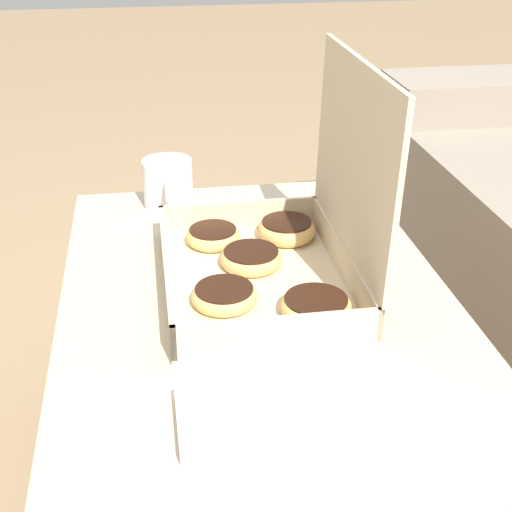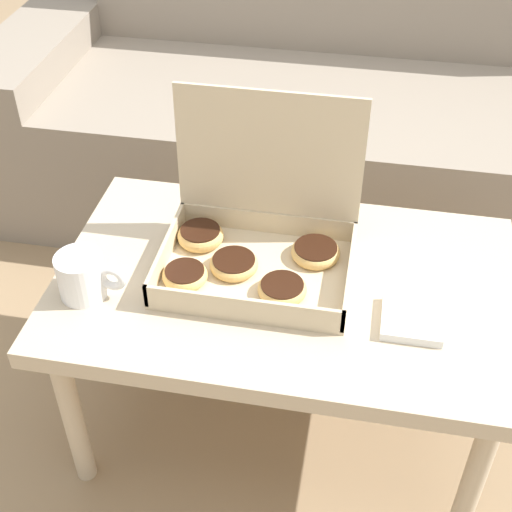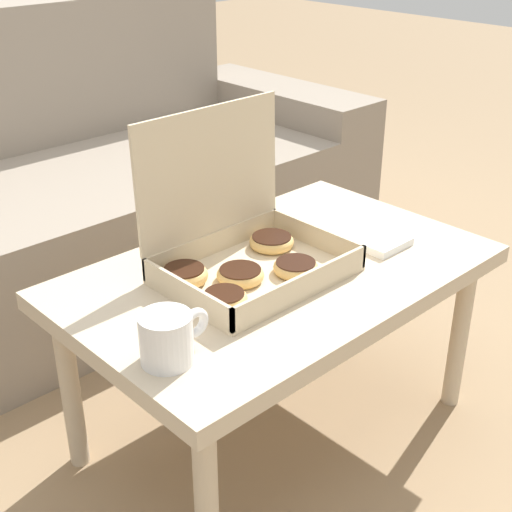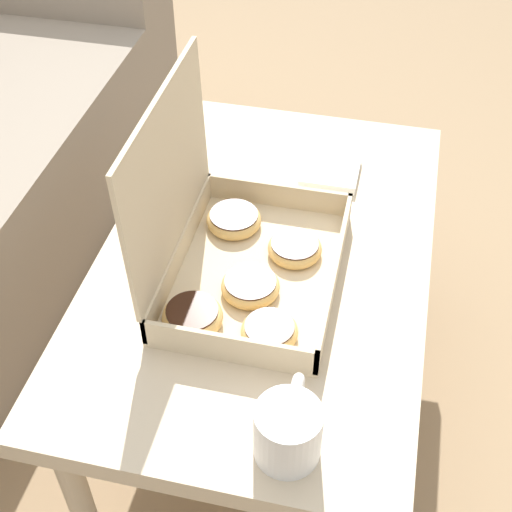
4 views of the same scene
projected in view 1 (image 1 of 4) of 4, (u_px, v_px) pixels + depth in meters
name	position (u px, v px, depth m)	size (l,w,h in m)	color
ground_plane	(351.00, 511.00, 1.29)	(12.00, 12.00, 0.00)	#937756
coffee_table	(260.00, 333.00, 1.08)	(0.94, 0.59, 0.45)	#C6B293
pastry_box	(278.00, 246.00, 1.10)	(0.39, 0.29, 0.34)	beige
coffee_mug	(168.00, 184.00, 1.36)	(0.14, 0.09, 0.09)	white
napkin_stack	(227.00, 419.00, 0.82)	(0.12, 0.12, 0.02)	white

